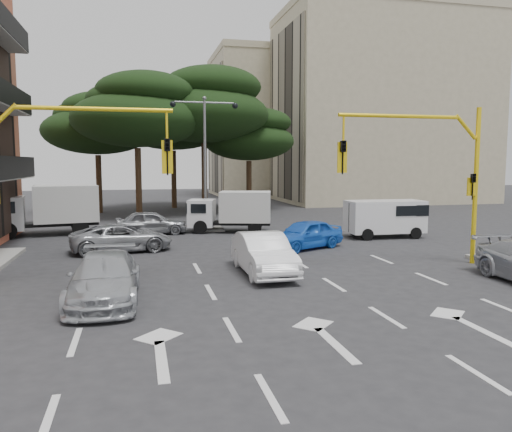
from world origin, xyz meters
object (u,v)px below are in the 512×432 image
at_px(signal_mast_right, 435,163).
at_px(van_white, 385,219).
at_px(box_truck_b, 231,212).
at_px(car_silver_cross_b, 151,222).
at_px(signal_mast_left, 47,164).
at_px(street_lamp_center, 205,138).
at_px(car_white_hatch, 263,254).
at_px(box_truck_a, 47,210).
at_px(car_blue_compact, 305,234).
at_px(car_silver_wagon, 105,278).
at_px(car_silver_cross_a, 122,238).

height_order(signal_mast_right, van_white, signal_mast_right).
bearing_deg(box_truck_b, car_silver_cross_b, 103.83).
xyz_separation_m(signal_mast_right, signal_mast_left, (-13.61, 0.00, 0.00)).
xyz_separation_m(signal_mast_right, street_lamp_center, (-6.80, 14.01, 1.54)).
xyz_separation_m(car_white_hatch, box_truck_a, (-9.09, 11.92, 0.63)).
height_order(car_blue_compact, box_truck_a, box_truck_a).
bearing_deg(signal_mast_right, van_white, 76.37).
height_order(car_silver_wagon, car_silver_cross_a, car_silver_wagon).
distance_m(car_silver_wagon, box_truck_b, 14.52).
bearing_deg(car_blue_compact, car_white_hatch, -60.25).
height_order(car_blue_compact, car_silver_cross_b, car_blue_compact).
bearing_deg(signal_mast_right, car_silver_wagon, -168.97).
bearing_deg(car_white_hatch, signal_mast_right, -1.07).
relative_size(signal_mast_right, box_truck_a, 1.10).
bearing_deg(car_silver_wagon, car_silver_cross_b, 84.37).
distance_m(car_white_hatch, box_truck_b, 10.83).
distance_m(signal_mast_right, signal_mast_left, 13.61).
xyz_separation_m(signal_mast_right, box_truck_b, (-5.80, 10.88, -2.73)).
bearing_deg(box_truck_b, van_white, -101.84).
xyz_separation_m(street_lamp_center, car_silver_cross_b, (-3.39, -3.00, -4.78)).
bearing_deg(car_silver_cross_a, car_blue_compact, -108.03).
xyz_separation_m(signal_mast_left, car_blue_compact, (10.10, 4.65, -3.22)).
relative_size(car_blue_compact, car_silver_wagon, 0.84).
relative_size(box_truck_a, box_truck_b, 1.17).
xyz_separation_m(car_white_hatch, van_white, (8.31, 6.90, 0.27)).
relative_size(signal_mast_right, car_blue_compact, 1.54).
relative_size(car_silver_wagon, van_white, 1.16).
relative_size(car_silver_wagon, box_truck_a, 0.84).
relative_size(signal_mast_left, car_blue_compact, 1.54).
relative_size(car_white_hatch, box_truck_b, 0.93).
bearing_deg(car_silver_cross_b, signal_mast_left, 162.37).
xyz_separation_m(car_blue_compact, car_silver_wagon, (-8.34, -6.96, 0.01)).
bearing_deg(van_white, car_silver_cross_b, -106.51).
distance_m(signal_mast_right, car_silver_wagon, 12.49).
xyz_separation_m(car_silver_wagon, van_white, (13.55, 9.30, 0.32)).
bearing_deg(street_lamp_center, car_silver_cross_a, -120.54).
distance_m(signal_mast_left, car_white_hatch, 7.68).
bearing_deg(car_blue_compact, signal_mast_right, 11.01).
xyz_separation_m(car_silver_cross_a, car_silver_cross_b, (1.43, 5.16, 0.04)).
bearing_deg(car_blue_compact, box_truck_a, -147.12).
xyz_separation_m(street_lamp_center, car_silver_cross_a, (-4.82, -8.16, -4.82)).
bearing_deg(car_silver_cross_b, car_silver_wagon, 172.51).
relative_size(street_lamp_center, car_silver_wagon, 1.68).
height_order(car_blue_compact, van_white, van_white).
relative_size(street_lamp_center, car_silver_cross_b, 2.03).
bearing_deg(signal_mast_left, box_truck_a, 99.89).
relative_size(car_silver_cross_a, car_silver_cross_b, 1.15).
xyz_separation_m(signal_mast_left, box_truck_a, (-2.09, 12.01, -2.54)).
distance_m(car_silver_cross_a, car_silver_cross_b, 5.36).
height_order(signal_mast_left, van_white, signal_mast_left).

